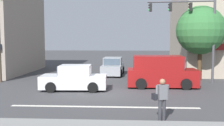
{
  "coord_description": "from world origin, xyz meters",
  "views": [
    {
      "loc": [
        1.06,
        -15.64,
        3.19
      ],
      "look_at": [
        0.07,
        2.0,
        1.6
      ],
      "focal_mm": 42.0,
      "sensor_mm": 36.0,
      "label": 1
    }
  ],
  "objects_px": {
    "van_waiting_far": "(160,72)",
    "sedan_crossing_leftbound": "(113,67)",
    "street_tree": "(200,30)",
    "pedestrian_foreground_with_bag": "(162,97)",
    "sedan_parked_curbside": "(74,79)",
    "traffic_light_mast": "(196,24)"
  },
  "relations": [
    {
      "from": "street_tree",
      "to": "van_waiting_far",
      "type": "relative_size",
      "value": 1.25
    },
    {
      "from": "street_tree",
      "to": "sedan_crossing_leftbound",
      "type": "xyz_separation_m",
      "value": [
        -6.94,
        2.79,
        -3.19
      ]
    },
    {
      "from": "traffic_light_mast",
      "to": "sedan_crossing_leftbound",
      "type": "height_order",
      "value": "traffic_light_mast"
    },
    {
      "from": "sedan_parked_curbside",
      "to": "van_waiting_far",
      "type": "relative_size",
      "value": 0.9
    },
    {
      "from": "street_tree",
      "to": "sedan_parked_curbside",
      "type": "height_order",
      "value": "street_tree"
    },
    {
      "from": "street_tree",
      "to": "pedestrian_foreground_with_bag",
      "type": "xyz_separation_m",
      "value": [
        -4.33,
        -10.58,
        -2.95
      ]
    },
    {
      "from": "sedan_parked_curbside",
      "to": "traffic_light_mast",
      "type": "bearing_deg",
      "value": 21.83
    },
    {
      "from": "traffic_light_mast",
      "to": "sedan_crossing_leftbound",
      "type": "bearing_deg",
      "value": 147.63
    },
    {
      "from": "traffic_light_mast",
      "to": "sedan_crossing_leftbound",
      "type": "xyz_separation_m",
      "value": [
        -6.25,
        3.96,
        -3.59
      ]
    },
    {
      "from": "sedan_parked_curbside",
      "to": "pedestrian_foreground_with_bag",
      "type": "height_order",
      "value": "pedestrian_foreground_with_bag"
    },
    {
      "from": "sedan_crossing_leftbound",
      "to": "van_waiting_far",
      "type": "xyz_separation_m",
      "value": [
        3.51,
        -5.95,
        0.29
      ]
    },
    {
      "from": "street_tree",
      "to": "sedan_parked_curbside",
      "type": "bearing_deg",
      "value": -153.44
    },
    {
      "from": "van_waiting_far",
      "to": "sedan_crossing_leftbound",
      "type": "bearing_deg",
      "value": 120.54
    },
    {
      "from": "sedan_crossing_leftbound",
      "to": "van_waiting_far",
      "type": "bearing_deg",
      "value": -59.46
    },
    {
      "from": "van_waiting_far",
      "to": "traffic_light_mast",
      "type": "bearing_deg",
      "value": 35.96
    },
    {
      "from": "street_tree",
      "to": "van_waiting_far",
      "type": "distance_m",
      "value": 5.49
    },
    {
      "from": "sedan_crossing_leftbound",
      "to": "pedestrian_foreground_with_bag",
      "type": "xyz_separation_m",
      "value": [
        2.61,
        -13.37,
        0.24
      ]
    },
    {
      "from": "van_waiting_far",
      "to": "pedestrian_foreground_with_bag",
      "type": "bearing_deg",
      "value": -96.89
    },
    {
      "from": "street_tree",
      "to": "pedestrian_foreground_with_bag",
      "type": "relative_size",
      "value": 3.46
    },
    {
      "from": "sedan_crossing_leftbound",
      "to": "van_waiting_far",
      "type": "relative_size",
      "value": 0.91
    },
    {
      "from": "street_tree",
      "to": "traffic_light_mast",
      "type": "height_order",
      "value": "traffic_light_mast"
    },
    {
      "from": "van_waiting_far",
      "to": "street_tree",
      "type": "bearing_deg",
      "value": 42.65
    }
  ]
}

